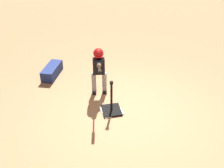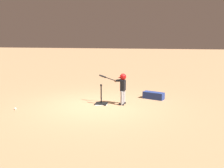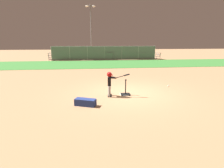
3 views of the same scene
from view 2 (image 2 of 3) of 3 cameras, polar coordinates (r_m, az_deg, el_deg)
The scene contains 6 objects.
ground_plane at distance 9.54m, azimuth -3.57°, elevation -4.82°, with size 90.00×90.00×0.00m, color #99704C.
home_plate at distance 9.78m, azimuth -2.32°, elevation -4.37°, with size 0.44×0.44×0.02m, color white.
batting_tee at distance 9.76m, azimuth -2.36°, elevation -3.84°, with size 0.45×0.40×0.75m.
batter_child at distance 9.62m, azimuth 2.19°, elevation -0.21°, with size 1.05×0.37×1.16m.
baseball at distance 9.65m, azimuth -20.32°, elevation -5.06°, with size 0.07×0.07×0.07m, color white.
equipment_bag at distance 10.71m, azimuth 9.03°, elevation -2.48°, with size 0.84×0.32×0.28m, color navy.
Camera 2 is at (-2.39, 8.90, 2.49)m, focal length 42.00 mm.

